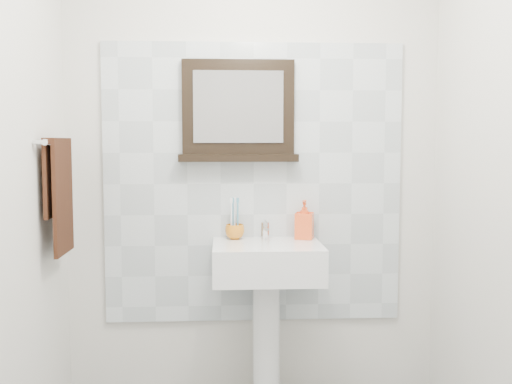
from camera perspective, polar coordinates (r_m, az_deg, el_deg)
back_wall at (r=3.23m, az=-0.24°, el=2.59°), size 2.00×0.01×2.50m
front_wall at (r=1.05m, az=6.14°, el=-2.15°), size 2.00×0.01×2.50m
splashback at (r=3.23m, az=-0.23°, el=0.81°), size 1.60×0.02×1.50m
pedestal_sink at (r=3.09m, az=1.05°, el=-8.27°), size 0.55×0.44×0.96m
toothbrush_cup at (r=3.18m, az=-2.04°, el=-3.80°), size 0.10×0.10×0.08m
toothbrushes at (r=3.17m, az=-2.10°, el=-2.30°), size 0.05×0.04×0.21m
soap_dispenser at (r=3.19m, az=4.63°, el=-2.63°), size 0.12×0.12×0.21m
framed_mirror at (r=3.19m, az=-1.70°, el=7.48°), size 0.63×0.11×0.54m
towel_bar at (r=2.97m, az=-18.49°, el=4.52°), size 0.07×0.40×0.03m
hand_towel at (r=2.98m, az=-18.25°, el=0.48°), size 0.06×0.30×0.55m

